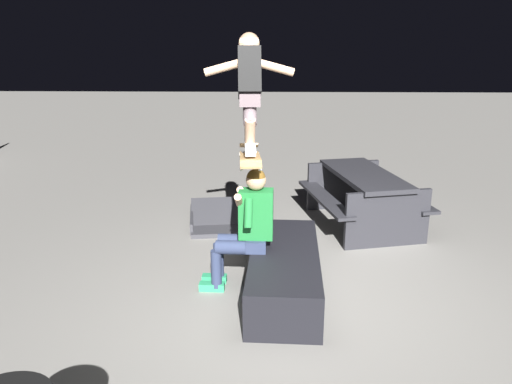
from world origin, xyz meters
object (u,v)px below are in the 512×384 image
(ledge_box_main, at_px, (284,272))
(person_sitting_on_ledge, at_px, (246,224))
(skateboard, at_px, (250,157))
(kicker_ramp, at_px, (222,221))
(skater_airborne, at_px, (249,86))
(picnic_table_back, at_px, (363,191))

(ledge_box_main, height_order, person_sitting_on_ledge, person_sitting_on_ledge)
(skateboard, height_order, kicker_ramp, skateboard)
(person_sitting_on_ledge, distance_m, skater_airborne, 1.36)
(ledge_box_main, distance_m, skateboard, 1.22)
(skater_airborne, xyz_separation_m, picnic_table_back, (1.64, -1.49, -1.54))
(skater_airborne, bearing_deg, kicker_ramp, 15.72)
(kicker_ramp, bearing_deg, picnic_table_back, -88.40)
(person_sitting_on_ledge, bearing_deg, picnic_table_back, -38.98)
(ledge_box_main, relative_size, skateboard, 1.82)
(picnic_table_back, bearing_deg, person_sitting_on_ledge, 141.02)
(ledge_box_main, distance_m, kicker_ramp, 2.08)
(person_sitting_on_ledge, distance_m, skateboard, 0.68)
(skateboard, relative_size, skater_airborne, 0.92)
(skater_airborne, height_order, picnic_table_back, skater_airborne)
(ledge_box_main, xyz_separation_m, kicker_ramp, (1.91, 0.81, -0.16))
(ledge_box_main, xyz_separation_m, picnic_table_back, (1.97, -1.13, 0.28))
(skater_airborne, distance_m, kicker_ramp, 2.58)
(person_sitting_on_ledge, relative_size, skater_airborne, 1.14)
(ledge_box_main, xyz_separation_m, person_sitting_on_ledge, (0.09, 0.39, 0.48))
(skateboard, bearing_deg, picnic_table_back, -41.13)
(skateboard, height_order, picnic_table_back, skateboard)
(ledge_box_main, distance_m, picnic_table_back, 2.28)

